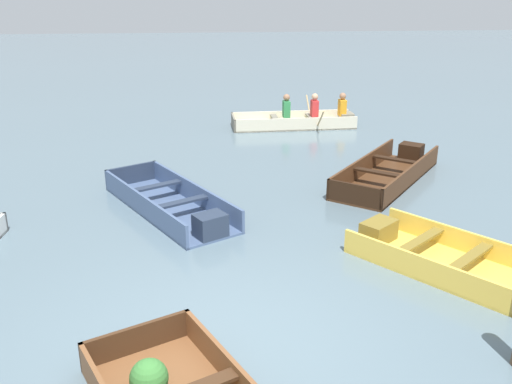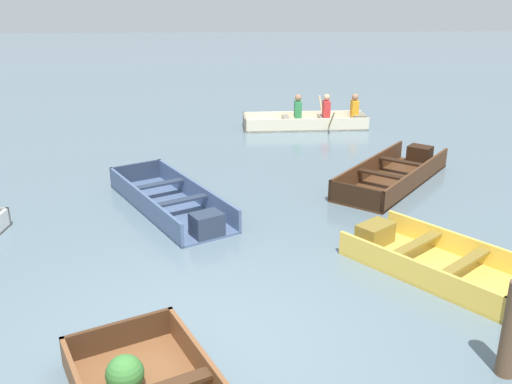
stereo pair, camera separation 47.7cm
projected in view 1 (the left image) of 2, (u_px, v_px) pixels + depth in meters
name	position (u px, v px, depth m)	size (l,w,h in m)	color
ground_plane	(223.00, 350.00, 6.26)	(80.00, 80.00, 0.00)	slate
skiff_yellow_near_moored	(434.00, 255.00, 8.13)	(2.55, 2.73, 0.36)	#E5BC47
skiff_dark_varnish_mid_moored	(390.00, 172.00, 11.59)	(2.90, 3.28, 0.42)	#4C2D19
skiff_slate_blue_far_moored	(173.00, 205.00, 9.89)	(2.51, 3.33, 0.40)	#475B7F
rowboat_cream_with_crew	(302.00, 119.00, 15.66)	(3.37, 2.21, 0.91)	beige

